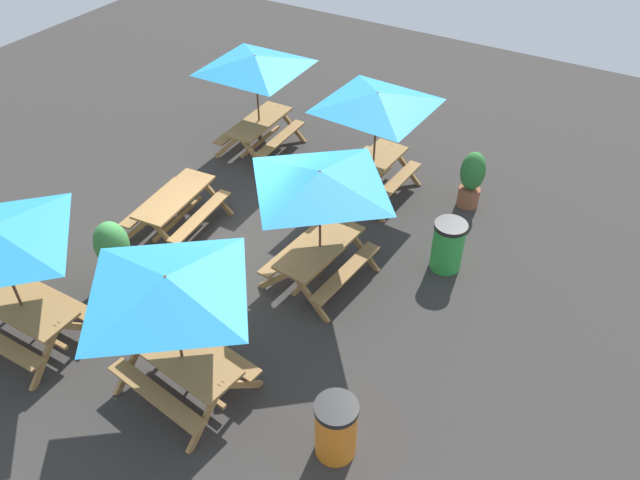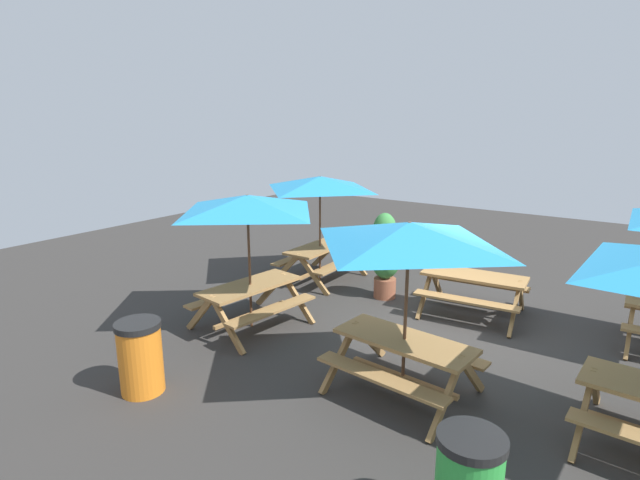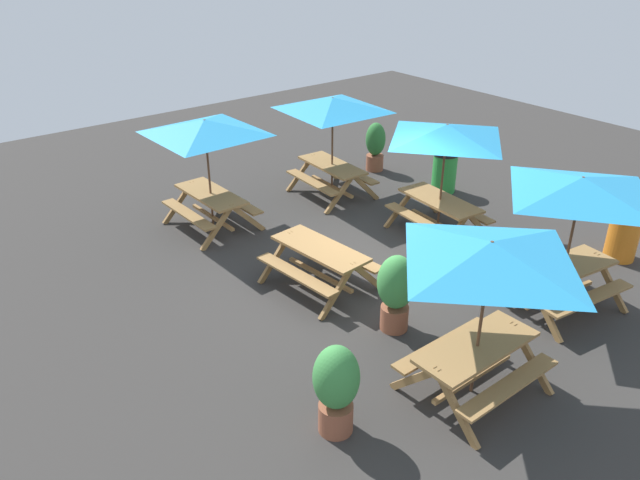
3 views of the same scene
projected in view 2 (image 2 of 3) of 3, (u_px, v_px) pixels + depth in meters
name	position (u px, v px, depth m)	size (l,w,h in m)	color
ground_plane	(439.00, 338.00, 8.20)	(24.00, 24.00, 0.00)	#33302D
picnic_table_0	(409.00, 247.00, 6.11)	(2.18, 2.18, 2.34)	olive
picnic_table_1	(473.00, 285.00, 9.04)	(1.92, 1.67, 0.81)	olive
picnic_table_2	(320.00, 191.00, 10.66)	(2.01, 2.01, 2.34)	olive
picnic_table_3	(248.00, 214.00, 8.17)	(2.24, 2.24, 2.34)	olive
trash_bin_orange	(140.00, 357.00, 6.51)	(0.59, 0.59, 0.98)	orange
potted_plant_0	(384.00, 236.00, 12.17)	(0.58, 0.58, 1.26)	#935138
potted_plant_2	(386.00, 263.00, 9.86)	(0.59, 0.59, 1.28)	#935138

